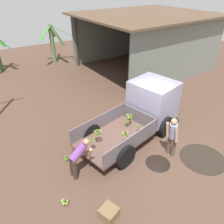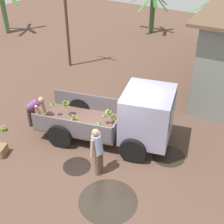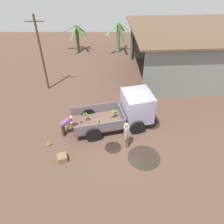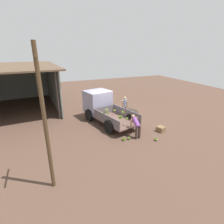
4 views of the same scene
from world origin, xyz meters
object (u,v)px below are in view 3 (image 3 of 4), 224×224
object	(u,v)px
banana_bunch_on_ground_0	(49,144)
banana_bunch_on_ground_1	(68,123)
utility_pole	(41,53)
cargo_truck	(130,109)
person_foreground_visitor	(127,134)
wooden_crate_0	(62,158)
banana_bunch_on_ground_2	(67,127)
person_worker_loading	(66,124)

from	to	relation	value
banana_bunch_on_ground_0	banana_bunch_on_ground_1	world-z (taller)	banana_bunch_on_ground_1
utility_pole	cargo_truck	bearing A→B (deg)	-34.43
person_foreground_visitor	wooden_crate_0	xyz separation A→B (m)	(-3.36, -1.02, -0.75)
utility_pole	banana_bunch_on_ground_0	world-z (taller)	utility_pole
person_foreground_visitor	banana_bunch_on_ground_0	xyz separation A→B (m)	(-4.27, 0.02, -0.81)
person_foreground_visitor	wooden_crate_0	size ratio (longest dim) A/B	3.50
person_foreground_visitor	banana_bunch_on_ground_0	distance (m)	4.35
cargo_truck	banana_bunch_on_ground_2	distance (m)	3.98
utility_pole	wooden_crate_0	world-z (taller)	utility_pole
cargo_truck	person_foreground_visitor	xyz separation A→B (m)	(-0.30, -1.88, -0.21)
person_foreground_visitor	banana_bunch_on_ground_2	bearing A→B (deg)	-27.64
wooden_crate_0	person_foreground_visitor	bearing A→B (deg)	16.93
person_worker_loading	banana_bunch_on_ground_1	distance (m)	1.12
wooden_crate_0	cargo_truck	bearing A→B (deg)	38.48
banana_bunch_on_ground_1	wooden_crate_0	xyz separation A→B (m)	(0.15, -2.79, 0.06)
person_worker_loading	wooden_crate_0	bearing A→B (deg)	-94.49
person_foreground_visitor	person_worker_loading	xyz separation A→B (m)	(-3.39, 0.91, -0.11)
person_foreground_visitor	person_worker_loading	distance (m)	3.51
banana_bunch_on_ground_0	banana_bunch_on_ground_2	distance (m)	1.60
cargo_truck	banana_bunch_on_ground_1	distance (m)	3.95
cargo_truck	banana_bunch_on_ground_2	xyz separation A→B (m)	(-3.81, -0.46, -1.03)
banana_bunch_on_ground_0	banana_bunch_on_ground_1	size ratio (longest dim) A/B	1.02
cargo_truck	person_foreground_visitor	bearing A→B (deg)	-112.66
banana_bunch_on_ground_0	person_worker_loading	bearing A→B (deg)	44.97
banana_bunch_on_ground_0	banana_bunch_on_ground_2	xyz separation A→B (m)	(0.76, 1.41, -0.02)
person_foreground_visitor	banana_bunch_on_ground_0	size ratio (longest dim) A/B	6.44
person_foreground_visitor	banana_bunch_on_ground_0	bearing A→B (deg)	-5.82
person_worker_loading	banana_bunch_on_ground_2	xyz separation A→B (m)	(-0.13, 0.52, -0.71)
utility_pole	person_foreground_visitor	size ratio (longest dim) A/B	3.28
utility_pole	banana_bunch_on_ground_1	size ratio (longest dim) A/B	21.53
utility_pole	person_foreground_visitor	bearing A→B (deg)	-46.48
utility_pole	person_worker_loading	world-z (taller)	utility_pole
utility_pole	person_foreground_visitor	world-z (taller)	utility_pole
person_worker_loading	banana_bunch_on_ground_0	xyz separation A→B (m)	(-0.89, -0.89, -0.69)
person_foreground_visitor	cargo_truck	bearing A→B (deg)	-104.52
banana_bunch_on_ground_0	banana_bunch_on_ground_2	bearing A→B (deg)	61.69
utility_pole	banana_bunch_on_ground_1	distance (m)	5.47
person_worker_loading	banana_bunch_on_ground_1	bearing A→B (deg)	92.87
banana_bunch_on_ground_0	wooden_crate_0	bearing A→B (deg)	-48.71
cargo_truck	wooden_crate_0	size ratio (longest dim) A/B	10.51
banana_bunch_on_ground_2	wooden_crate_0	world-z (taller)	wooden_crate_0
banana_bunch_on_ground_1	banana_bunch_on_ground_2	distance (m)	0.34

